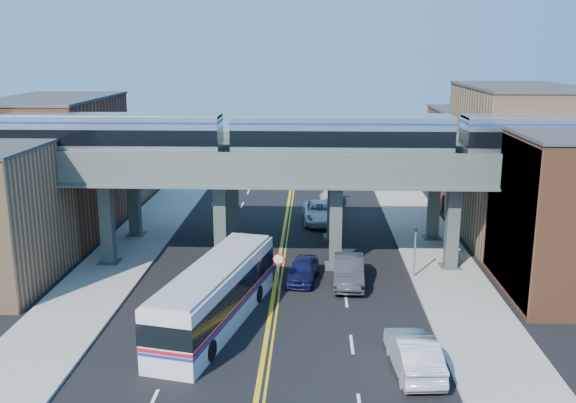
{
  "coord_description": "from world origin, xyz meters",
  "views": [
    {
      "loc": [
        2.39,
        -34.76,
        15.02
      ],
      "look_at": [
        0.73,
        7.25,
        4.92
      ],
      "focal_mm": 40.0,
      "sensor_mm": 36.0,
      "label": 1
    }
  ],
  "objects_px": {
    "car_lane_c": "(320,212)",
    "car_parked_curb": "(414,353)",
    "stop_sign": "(278,267)",
    "transit_train": "(341,137)",
    "transit_bus": "(216,295)",
    "traffic_signal": "(415,246)",
    "car_lane_d": "(331,198)",
    "car_lane_b": "(349,271)",
    "car_lane_a": "(303,270)"
  },
  "relations": [
    {
      "from": "car_lane_c",
      "to": "car_parked_curb",
      "type": "bearing_deg",
      "value": -84.05
    },
    {
      "from": "stop_sign",
      "to": "transit_train",
      "type": "bearing_deg",
      "value": 51.6
    },
    {
      "from": "stop_sign",
      "to": "transit_bus",
      "type": "relative_size",
      "value": 0.2
    },
    {
      "from": "transit_bus",
      "to": "car_parked_curb",
      "type": "distance_m",
      "value": 11.33
    },
    {
      "from": "car_lane_c",
      "to": "traffic_signal",
      "type": "bearing_deg",
      "value": -69.47
    },
    {
      "from": "car_parked_curb",
      "to": "traffic_signal",
      "type": "bearing_deg",
      "value": -103.01
    },
    {
      "from": "stop_sign",
      "to": "car_lane_d",
      "type": "distance_m",
      "value": 23.53
    },
    {
      "from": "stop_sign",
      "to": "car_lane_b",
      "type": "relative_size",
      "value": 0.48
    },
    {
      "from": "traffic_signal",
      "to": "car_lane_d",
      "type": "distance_m",
      "value": 20.87
    },
    {
      "from": "car_lane_a",
      "to": "car_lane_c",
      "type": "bearing_deg",
      "value": 92.25
    },
    {
      "from": "transit_bus",
      "to": "car_lane_c",
      "type": "distance_m",
      "value": 22.68
    },
    {
      "from": "car_lane_d",
      "to": "car_parked_curb",
      "type": "distance_m",
      "value": 32.98
    },
    {
      "from": "car_lane_a",
      "to": "car_lane_d",
      "type": "relative_size",
      "value": 0.85
    },
    {
      "from": "stop_sign",
      "to": "car_lane_c",
      "type": "xyz_separation_m",
      "value": [
        2.77,
        17.12,
        -0.88
      ]
    },
    {
      "from": "car_lane_c",
      "to": "transit_bus",
      "type": "bearing_deg",
      "value": -108.28
    },
    {
      "from": "car_lane_a",
      "to": "car_lane_d",
      "type": "height_order",
      "value": "car_lane_d"
    },
    {
      "from": "car_lane_a",
      "to": "traffic_signal",
      "type": "bearing_deg",
      "value": 12.7
    },
    {
      "from": "car_lane_a",
      "to": "car_lane_d",
      "type": "bearing_deg",
      "value": 90.7
    },
    {
      "from": "traffic_signal",
      "to": "car_lane_d",
      "type": "relative_size",
      "value": 0.77
    },
    {
      "from": "transit_train",
      "to": "car_lane_c",
      "type": "distance_m",
      "value": 14.74
    },
    {
      "from": "car_lane_c",
      "to": "car_lane_d",
      "type": "bearing_deg",
      "value": 76.87
    },
    {
      "from": "traffic_signal",
      "to": "transit_train",
      "type": "bearing_deg",
      "value": 157.95
    },
    {
      "from": "stop_sign",
      "to": "traffic_signal",
      "type": "bearing_deg",
      "value": 18.63
    },
    {
      "from": "transit_train",
      "to": "car_parked_curb",
      "type": "relative_size",
      "value": 8.26
    },
    {
      "from": "transit_train",
      "to": "car_lane_c",
      "type": "height_order",
      "value": "transit_train"
    },
    {
      "from": "stop_sign",
      "to": "transit_bus",
      "type": "height_order",
      "value": "transit_bus"
    },
    {
      "from": "car_lane_c",
      "to": "car_lane_d",
      "type": "xyz_separation_m",
      "value": [
        1.09,
        6.08,
        -0.11
      ]
    },
    {
      "from": "transit_train",
      "to": "stop_sign",
      "type": "distance_m",
      "value": 9.8
    },
    {
      "from": "stop_sign",
      "to": "traffic_signal",
      "type": "height_order",
      "value": "traffic_signal"
    },
    {
      "from": "car_lane_b",
      "to": "car_lane_c",
      "type": "relative_size",
      "value": 0.86
    },
    {
      "from": "traffic_signal",
      "to": "car_lane_b",
      "type": "xyz_separation_m",
      "value": [
        -4.42,
        -1.19,
        -1.4
      ]
    },
    {
      "from": "transit_train",
      "to": "car_lane_a",
      "type": "relative_size",
      "value": 10.06
    },
    {
      "from": "transit_train",
      "to": "transit_bus",
      "type": "relative_size",
      "value": 3.46
    },
    {
      "from": "car_lane_c",
      "to": "transit_train",
      "type": "bearing_deg",
      "value": -87.32
    },
    {
      "from": "car_lane_a",
      "to": "stop_sign",
      "type": "bearing_deg",
      "value": -116.21
    },
    {
      "from": "transit_train",
      "to": "transit_bus",
      "type": "bearing_deg",
      "value": -126.4
    },
    {
      "from": "transit_bus",
      "to": "car_lane_d",
      "type": "height_order",
      "value": "transit_bus"
    },
    {
      "from": "transit_train",
      "to": "stop_sign",
      "type": "xyz_separation_m",
      "value": [
        -3.96,
        -5.0,
        -7.44
      ]
    },
    {
      "from": "transit_train",
      "to": "car_lane_d",
      "type": "xyz_separation_m",
      "value": [
        -0.1,
        18.19,
        -8.42
      ]
    },
    {
      "from": "car_lane_d",
      "to": "car_parked_curb",
      "type": "height_order",
      "value": "car_parked_curb"
    },
    {
      "from": "car_lane_b",
      "to": "car_parked_curb",
      "type": "xyz_separation_m",
      "value": [
        2.48,
        -11.46,
        0.0
      ]
    },
    {
      "from": "traffic_signal",
      "to": "stop_sign",
      "type": "bearing_deg",
      "value": -161.37
    },
    {
      "from": "transit_train",
      "to": "car_lane_b",
      "type": "distance_m",
      "value": 8.9
    },
    {
      "from": "transit_train",
      "to": "car_parked_curb",
      "type": "height_order",
      "value": "transit_train"
    },
    {
      "from": "traffic_signal",
      "to": "transit_bus",
      "type": "bearing_deg",
      "value": -147.43
    },
    {
      "from": "transit_bus",
      "to": "car_lane_b",
      "type": "distance_m",
      "value": 10.15
    },
    {
      "from": "transit_train",
      "to": "transit_bus",
      "type": "height_order",
      "value": "transit_train"
    },
    {
      "from": "traffic_signal",
      "to": "car_lane_a",
      "type": "xyz_separation_m",
      "value": [
        -7.4,
        -0.72,
        -1.53
      ]
    },
    {
      "from": "car_lane_a",
      "to": "car_lane_b",
      "type": "distance_m",
      "value": 3.02
    },
    {
      "from": "stop_sign",
      "to": "car_lane_d",
      "type": "xyz_separation_m",
      "value": [
        3.86,
        23.19,
        -0.98
      ]
    }
  ]
}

